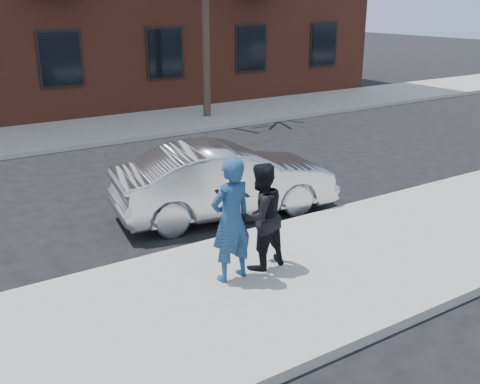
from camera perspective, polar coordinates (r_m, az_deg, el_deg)
ground at (r=9.03m, az=6.78°, el=-7.89°), size 100.00×100.00×0.00m
near_sidewalk at (r=8.83m, az=7.84°, el=-8.06°), size 50.00×3.50×0.15m
near_curb at (r=10.12m, az=1.20°, el=-4.23°), size 50.00×0.10×0.15m
far_sidewalk at (r=18.59m, az=-15.93°, el=5.87°), size 50.00×3.50×0.15m
far_curb at (r=16.92m, az=-14.05°, el=4.78°), size 50.00×0.10×0.15m
silver_sedan at (r=10.96m, az=-1.49°, el=1.22°), size 4.54×2.19×1.43m
man_hoodie at (r=8.03m, az=-0.92°, el=-2.87°), size 0.71×0.53×1.85m
man_peacoat at (r=8.43m, az=2.12°, el=-2.48°), size 0.86×0.70×1.66m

